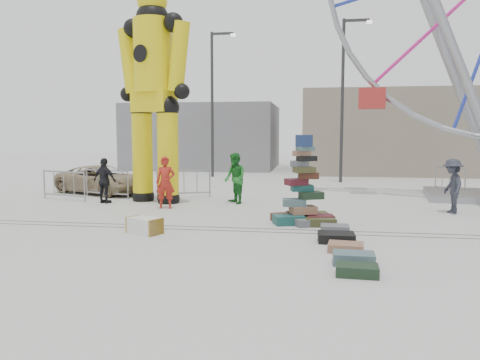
# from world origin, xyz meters

# --- Properties ---
(ground) EXTENTS (90.00, 90.00, 0.00)m
(ground) POSITION_xyz_m (0.00, 0.00, 0.00)
(ground) COLOR #9E9E99
(ground) RESTS_ON ground
(track_line_near) EXTENTS (40.00, 0.04, 0.01)m
(track_line_near) POSITION_xyz_m (0.00, 0.60, 0.00)
(track_line_near) COLOR #47443F
(track_line_near) RESTS_ON ground
(track_line_far) EXTENTS (40.00, 0.04, 0.01)m
(track_line_far) POSITION_xyz_m (0.00, 1.00, 0.00)
(track_line_far) COLOR #47443F
(track_line_far) RESTS_ON ground
(building_right) EXTENTS (12.00, 8.00, 5.00)m
(building_right) POSITION_xyz_m (7.00, 20.00, 2.50)
(building_right) COLOR gray
(building_right) RESTS_ON ground
(building_left) EXTENTS (10.00, 8.00, 4.40)m
(building_left) POSITION_xyz_m (-6.00, 22.00, 2.20)
(building_left) COLOR gray
(building_left) RESTS_ON ground
(lamp_post_right) EXTENTS (1.41, 0.25, 8.00)m
(lamp_post_right) POSITION_xyz_m (3.09, 13.00, 4.48)
(lamp_post_right) COLOR #2D2D30
(lamp_post_right) RESTS_ON ground
(lamp_post_left) EXTENTS (1.41, 0.25, 8.00)m
(lamp_post_left) POSITION_xyz_m (-3.91, 15.00, 4.48)
(lamp_post_left) COLOR #2D2D30
(lamp_post_left) RESTS_ON ground
(suitcase_tower) EXTENTS (1.81, 1.57, 2.42)m
(suitcase_tower) POSITION_xyz_m (1.32, 2.01, 0.68)
(suitcase_tower) COLOR #1A504D
(suitcase_tower) RESTS_ON ground
(crash_test_dummy) EXTENTS (3.06, 1.56, 7.79)m
(crash_test_dummy) POSITION_xyz_m (-3.98, 5.16, 4.11)
(crash_test_dummy) COLOR black
(crash_test_dummy) RESTS_ON ground
(steamer_trunk) EXTENTS (0.96, 0.80, 0.39)m
(steamer_trunk) POSITION_xyz_m (-2.50, 0.00, 0.19)
(steamer_trunk) COLOR silver
(steamer_trunk) RESTS_ON ground
(row_case_0) EXTENTS (0.85, 0.58, 0.21)m
(row_case_0) POSITION_xyz_m (1.81, 1.60, 0.11)
(row_case_0) COLOR #404020
(row_case_0) RESTS_ON ground
(row_case_1) EXTENTS (0.70, 0.52, 0.21)m
(row_case_1) POSITION_xyz_m (2.14, 0.73, 0.10)
(row_case_1) COLOR slate
(row_case_1) RESTS_ON ground
(row_case_2) EXTENTS (0.83, 0.62, 0.21)m
(row_case_2) POSITION_xyz_m (2.13, -0.21, 0.11)
(row_case_2) COLOR black
(row_case_2) RESTS_ON ground
(row_case_3) EXTENTS (0.78, 0.59, 0.18)m
(row_case_3) POSITION_xyz_m (2.28, -1.06, 0.09)
(row_case_3) COLOR #94654B
(row_case_3) RESTS_ON ground
(row_case_4) EXTENTS (0.79, 0.51, 0.23)m
(row_case_4) POSITION_xyz_m (2.36, -2.02, 0.12)
(row_case_4) COLOR #4B666B
(row_case_4) RESTS_ON ground
(row_case_5) EXTENTS (0.75, 0.50, 0.19)m
(row_case_5) POSITION_xyz_m (2.36, -2.72, 0.10)
(row_case_5) COLOR #1A301C
(row_case_5) RESTS_ON ground
(barricade_dummy_a) EXTENTS (1.94, 0.67, 1.10)m
(barricade_dummy_a) POSITION_xyz_m (-7.47, 5.07, 0.55)
(barricade_dummy_a) COLOR gray
(barricade_dummy_a) RESTS_ON ground
(barricade_dummy_b) EXTENTS (1.94, 0.67, 1.10)m
(barricade_dummy_b) POSITION_xyz_m (-6.16, 5.88, 0.55)
(barricade_dummy_b) COLOR gray
(barricade_dummy_b) RESTS_ON ground
(barricade_dummy_c) EXTENTS (1.90, 0.83, 1.10)m
(barricade_dummy_c) POSITION_xyz_m (-3.27, 6.37, 0.55)
(barricade_dummy_c) COLOR gray
(barricade_dummy_c) RESTS_ON ground
(barricade_wheel_back) EXTENTS (0.72, 1.93, 1.10)m
(barricade_wheel_back) POSITION_xyz_m (7.14, 9.23, 0.55)
(barricade_wheel_back) COLOR gray
(barricade_wheel_back) RESTS_ON ground
(pedestrian_red) EXTENTS (0.68, 0.51, 1.71)m
(pedestrian_red) POSITION_xyz_m (-3.18, 3.81, 0.86)
(pedestrian_red) COLOR maroon
(pedestrian_red) RESTS_ON ground
(pedestrian_green) EXTENTS (1.05, 1.10, 1.78)m
(pedestrian_green) POSITION_xyz_m (-1.10, 5.22, 0.89)
(pedestrian_green) COLOR #1B6E23
(pedestrian_green) RESTS_ON ground
(pedestrian_black) EXTENTS (1.01, 0.64, 1.60)m
(pedestrian_black) POSITION_xyz_m (-5.64, 4.58, 0.80)
(pedestrian_black) COLOR black
(pedestrian_black) RESTS_ON ground
(pedestrian_grey) EXTENTS (0.68, 1.12, 1.69)m
(pedestrian_grey) POSITION_xyz_m (5.85, 4.30, 0.84)
(pedestrian_grey) COLOR #242631
(pedestrian_grey) RESTS_ON ground
(parked_suv) EXTENTS (4.50, 3.31, 1.14)m
(parked_suv) POSITION_xyz_m (-6.94, 7.12, 0.57)
(parked_suv) COLOR #978361
(parked_suv) RESTS_ON ground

